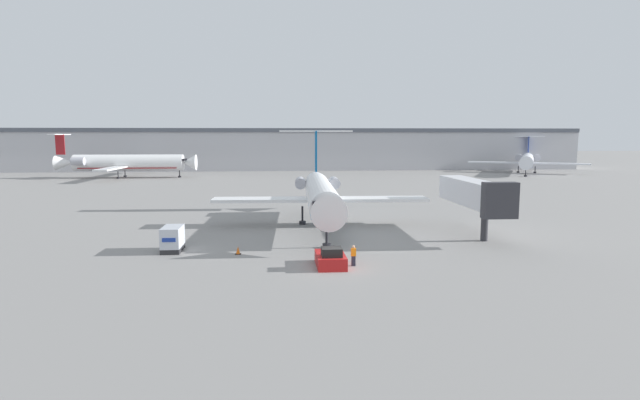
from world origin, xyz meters
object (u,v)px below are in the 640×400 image
object	(u,v)px
pushback_tug	(331,259)
airplane_parked_far_right	(126,163)
luggage_cart	(173,239)
airplane_parked_far_left	(527,160)
airplane_main	(321,193)
traffic_cone_left	(238,250)
worker_near_tug	(353,255)
jet_bridge	(474,193)

from	to	relation	value
pushback_tug	airplane_parked_far_right	size ratio (longest dim) A/B	0.11
pushback_tug	luggage_cart	bearing A→B (deg)	154.78
pushback_tug	airplane_parked_far_right	distance (m)	99.43
luggage_cart	airplane_parked_far_left	size ratio (longest dim) A/B	0.10
airplane_main	airplane_parked_far_left	world-z (taller)	airplane_main
traffic_cone_left	airplane_parked_far_left	size ratio (longest dim) A/B	0.02
airplane_main	pushback_tug	bearing A→B (deg)	-92.49
airplane_main	luggage_cart	size ratio (longest dim) A/B	9.61
worker_near_tug	traffic_cone_left	xyz separation A→B (m)	(-9.61, 4.86, -0.55)
worker_near_tug	airplane_parked_far_left	world-z (taller)	airplane_parked_far_left
luggage_cart	airplane_parked_far_right	size ratio (longest dim) A/B	0.09
pushback_tug	traffic_cone_left	size ratio (longest dim) A/B	5.47
pushback_tug	airplane_parked_far_left	world-z (taller)	airplane_parked_far_left
luggage_cart	traffic_cone_left	world-z (taller)	luggage_cart
airplane_main	luggage_cart	world-z (taller)	airplane_main
airplane_parked_far_left	airplane_parked_far_right	size ratio (longest dim) A/B	0.93
airplane_parked_far_right	jet_bridge	xyz separation A→B (m)	(58.53, -78.62, 0.64)
jet_bridge	airplane_main	bearing A→B (deg)	155.90
airplane_main	worker_near_tug	world-z (taller)	airplane_main
pushback_tug	worker_near_tug	bearing A→B (deg)	-2.08
worker_near_tug	airplane_parked_far_right	bearing A→B (deg)	116.03
airplane_parked_far_left	airplane_parked_far_right	world-z (taller)	airplane_parked_far_right
traffic_cone_left	airplane_parked_far_left	distance (m)	117.96
airplane_main	airplane_parked_far_left	bearing A→B (deg)	50.07
traffic_cone_left	jet_bridge	world-z (taller)	jet_bridge
airplane_main	luggage_cart	distance (m)	18.99
airplane_main	worker_near_tug	distance (m)	18.69
worker_near_tug	airplane_parked_far_left	size ratio (longest dim) A/B	0.05
airplane_main	airplane_parked_far_right	size ratio (longest dim) A/B	0.87
airplane_parked_far_left	luggage_cart	bearing A→B (deg)	-131.63
luggage_cart	worker_near_tug	distance (m)	16.96
traffic_cone_left	jet_bridge	size ratio (longest dim) A/B	0.05
worker_near_tug	airplane_parked_far_right	xyz separation A→B (m)	(-43.99, 90.07, 2.92)
pushback_tug	luggage_cart	distance (m)	15.24
airplane_main	traffic_cone_left	world-z (taller)	airplane_main
airplane_parked_far_left	jet_bridge	bearing A→B (deg)	-120.35
traffic_cone_left	pushback_tug	bearing A→B (deg)	-31.71
worker_near_tug	airplane_main	bearing A→B (deg)	93.28
pushback_tug	airplane_main	bearing A→B (deg)	87.51
pushback_tug	jet_bridge	distance (m)	20.32
pushback_tug	traffic_cone_left	world-z (taller)	pushback_tug
worker_near_tug	jet_bridge	size ratio (longest dim) A/B	0.12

